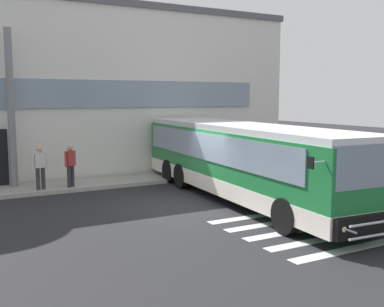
{
  "coord_description": "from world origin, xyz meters",
  "views": [
    {
      "loc": [
        -6.79,
        -13.52,
        3.64
      ],
      "look_at": [
        1.47,
        1.77,
        1.5
      ],
      "focal_mm": 42.6,
      "sensor_mm": 36.0,
      "label": 1
    }
  ],
  "objects_px": {
    "passenger_near_column": "(40,164)",
    "safety_bollard_yellow": "(213,170)",
    "passenger_by_doorway": "(70,164)",
    "entry_support_column": "(11,108)",
    "bus_main_foreground": "(243,163)"
  },
  "relations": [
    {
      "from": "passenger_by_doorway",
      "to": "safety_bollard_yellow",
      "type": "xyz_separation_m",
      "value": [
        6.14,
        -0.62,
        -0.63
      ]
    },
    {
      "from": "entry_support_column",
      "to": "safety_bollard_yellow",
      "type": "distance_m",
      "value": 8.73
    },
    {
      "from": "passenger_near_column",
      "to": "safety_bollard_yellow",
      "type": "bearing_deg",
      "value": -5.3
    },
    {
      "from": "safety_bollard_yellow",
      "to": "passenger_near_column",
      "type": "bearing_deg",
      "value": 174.7
    },
    {
      "from": "entry_support_column",
      "to": "bus_main_foreground",
      "type": "bearing_deg",
      "value": -38.92
    },
    {
      "from": "safety_bollard_yellow",
      "to": "entry_support_column",
      "type": "bearing_deg",
      "value": 167.44
    },
    {
      "from": "passenger_near_column",
      "to": "bus_main_foreground",
      "type": "bearing_deg",
      "value": -36.12
    },
    {
      "from": "passenger_near_column",
      "to": "passenger_by_doorway",
      "type": "relative_size",
      "value": 1.0
    },
    {
      "from": "entry_support_column",
      "to": "bus_main_foreground",
      "type": "relative_size",
      "value": 0.49
    },
    {
      "from": "passenger_by_doorway",
      "to": "safety_bollard_yellow",
      "type": "height_order",
      "value": "passenger_by_doorway"
    },
    {
      "from": "entry_support_column",
      "to": "safety_bollard_yellow",
      "type": "relative_size",
      "value": 6.82
    },
    {
      "from": "bus_main_foreground",
      "to": "safety_bollard_yellow",
      "type": "xyz_separation_m",
      "value": [
        1.08,
        3.85,
        -0.89
      ]
    },
    {
      "from": "entry_support_column",
      "to": "passenger_near_column",
      "type": "xyz_separation_m",
      "value": [
        0.8,
        -1.12,
        -2.11
      ]
    },
    {
      "from": "entry_support_column",
      "to": "bus_main_foreground",
      "type": "xyz_separation_m",
      "value": [
        7.0,
        -5.65,
        -1.88
      ]
    },
    {
      "from": "entry_support_column",
      "to": "bus_main_foreground",
      "type": "height_order",
      "value": "entry_support_column"
    }
  ]
}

